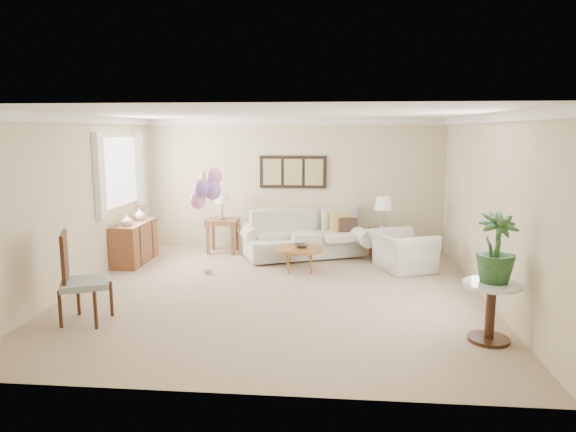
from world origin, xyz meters
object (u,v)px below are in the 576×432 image
Objects in this scene: armchair at (402,251)px; sofa at (304,238)px; coffee_table at (300,249)px; balloon_cluster at (207,187)px; accent_chair at (78,276)px.

sofa is at bearing 43.62° from armchair.
coffee_table is 1.88m from balloon_cluster.
sofa is at bearing 54.61° from accent_chair.
accent_chair is (-2.58, -2.60, 0.22)m from coffee_table.
balloon_cluster reaches higher than sofa.
coffee_table is 0.80× the size of armchair.
sofa is 4.47m from accent_chair.
accent_chair is at bearing -125.39° from sofa.
armchair is 5.19m from accent_chair.
coffee_table is at bearing 14.13° from balloon_cluster.
coffee_table is at bearing -90.65° from sofa.
balloon_cluster reaches higher than coffee_table.
sofa is 2.65× the size of armchair.
armchair reaches higher than coffee_table.
accent_chair is at bearing -116.00° from balloon_cluster.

